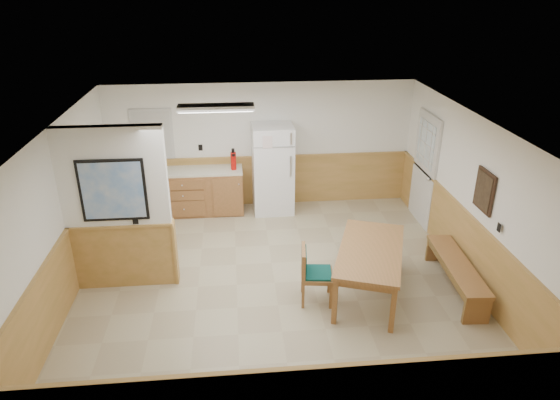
{
  "coord_description": "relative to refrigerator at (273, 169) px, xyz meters",
  "views": [
    {
      "loc": [
        -0.54,
        -6.48,
        4.33
      ],
      "look_at": [
        0.12,
        0.4,
        1.22
      ],
      "focal_mm": 32.0,
      "sensor_mm": 36.0,
      "label": 1
    }
  ],
  "objects": [
    {
      "name": "ground",
      "position": [
        -0.2,
        -2.63,
        -0.88
      ],
      "size": [
        6.0,
        6.0,
        0.0
      ],
      "primitive_type": "plane",
      "color": "tan",
      "rests_on": "ground"
    },
    {
      "name": "ceiling",
      "position": [
        -0.2,
        -2.63,
        1.62
      ],
      "size": [
        6.0,
        6.0,
        0.02
      ],
      "primitive_type": "cube",
      "color": "white",
      "rests_on": "back_wall"
    },
    {
      "name": "back_wall",
      "position": [
        -0.2,
        0.37,
        0.37
      ],
      "size": [
        6.0,
        0.02,
        2.5
      ],
      "primitive_type": "cube",
      "color": "white",
      "rests_on": "ground"
    },
    {
      "name": "right_wall",
      "position": [
        2.8,
        -2.63,
        0.37
      ],
      "size": [
        0.02,
        6.0,
        2.5
      ],
      "primitive_type": "cube",
      "color": "white",
      "rests_on": "ground"
    },
    {
      "name": "left_wall",
      "position": [
        -3.2,
        -2.63,
        0.37
      ],
      "size": [
        0.02,
        6.0,
        2.5
      ],
      "primitive_type": "cube",
      "color": "white",
      "rests_on": "ground"
    },
    {
      "name": "wainscot_back",
      "position": [
        -0.2,
        0.35,
        -0.38
      ],
      "size": [
        6.0,
        0.04,
        1.0
      ],
      "primitive_type": "cube",
      "color": "tan",
      "rests_on": "ground"
    },
    {
      "name": "wainscot_right",
      "position": [
        2.78,
        -2.63,
        -0.38
      ],
      "size": [
        0.04,
        6.0,
        1.0
      ],
      "primitive_type": "cube",
      "color": "tan",
      "rests_on": "ground"
    },
    {
      "name": "wainscot_left",
      "position": [
        -3.18,
        -2.63,
        -0.38
      ],
      "size": [
        0.04,
        6.0,
        1.0
      ],
      "primitive_type": "cube",
      "color": "tan",
      "rests_on": "ground"
    },
    {
      "name": "partition_wall",
      "position": [
        -2.45,
        -2.43,
        0.35
      ],
      "size": [
        1.5,
        0.2,
        2.5
      ],
      "color": "white",
      "rests_on": "ground"
    },
    {
      "name": "kitchen_counter",
      "position": [
        -1.4,
        0.05,
        -0.42
      ],
      "size": [
        2.2,
        0.61,
        1.0
      ],
      "color": "#9E6038",
      "rests_on": "ground"
    },
    {
      "name": "exterior_door",
      "position": [
        2.77,
        -0.73,
        0.17
      ],
      "size": [
        0.07,
        1.02,
        2.15
      ],
      "color": "silver",
      "rests_on": "ground"
    },
    {
      "name": "kitchen_window",
      "position": [
        -2.3,
        0.35,
        0.67
      ],
      "size": [
        0.8,
        0.04,
        1.0
      ],
      "color": "silver",
      "rests_on": "back_wall"
    },
    {
      "name": "wall_painting",
      "position": [
        2.77,
        -2.93,
        0.67
      ],
      "size": [
        0.04,
        0.5,
        0.6
      ],
      "color": "black",
      "rests_on": "right_wall"
    },
    {
      "name": "fluorescent_fixture",
      "position": [
        -1.0,
        -1.33,
        1.57
      ],
      "size": [
        1.2,
        0.3,
        0.09
      ],
      "color": "silver",
      "rests_on": "ceiling"
    },
    {
      "name": "refrigerator",
      "position": [
        0.0,
        0.0,
        0.0
      ],
      "size": [
        0.79,
        0.73,
        1.76
      ],
      "rotation": [
        0.0,
        0.0,
        0.02
      ],
      "color": "white",
      "rests_on": "ground"
    },
    {
      "name": "dining_table",
      "position": [
        1.16,
        -3.03,
        -0.22
      ],
      "size": [
        1.43,
        1.96,
        0.75
      ],
      "rotation": [
        0.0,
        0.0,
        -0.34
      ],
      "color": "#A96A3E",
      "rests_on": "ground"
    },
    {
      "name": "dining_bench",
      "position": [
        2.49,
        -3.05,
        -0.53
      ],
      "size": [
        0.5,
        1.78,
        0.45
      ],
      "rotation": [
        0.0,
        0.0,
        -0.06
      ],
      "color": "#A96A3E",
      "rests_on": "ground"
    },
    {
      "name": "dining_chair",
      "position": [
        0.28,
        -3.12,
        -0.39
      ],
      "size": [
        0.67,
        0.5,
        0.85
      ],
      "rotation": [
        0.0,
        0.0,
        -0.12
      ],
      "color": "#A96A3E",
      "rests_on": "ground"
    },
    {
      "name": "fire_extinguisher",
      "position": [
        -0.76,
        0.01,
        0.2
      ],
      "size": [
        0.11,
        0.11,
        0.42
      ],
      "rotation": [
        0.0,
        0.0,
        -0.09
      ],
      "color": "red",
      "rests_on": "kitchen_counter"
    },
    {
      "name": "soap_bottle",
      "position": [
        -2.44,
        0.06,
        0.14
      ],
      "size": [
        0.08,
        0.08,
        0.23
      ],
      "primitive_type": "cylinder",
      "rotation": [
        0.0,
        0.0,
        -0.02
      ],
      "color": "#178233",
      "rests_on": "kitchen_counter"
    }
  ]
}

